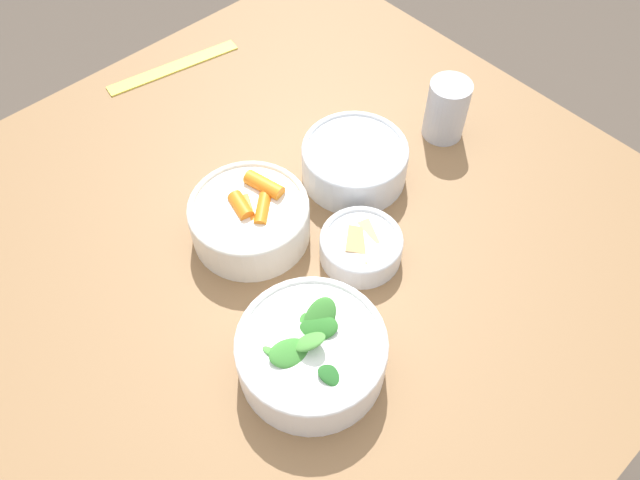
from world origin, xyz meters
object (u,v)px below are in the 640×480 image
Objects in this scene: bowl_carrots at (250,218)px; bowl_beans_hotdog at (354,162)px; bowl_cookies at (361,246)px; cup at (446,110)px; bowl_greens at (311,352)px; ruler at (174,67)px.

bowl_carrots is 0.19m from bowl_beans_hotdog.
bowl_carrots is at bearing 174.11° from bowl_beans_hotdog.
cup reaches higher than bowl_cookies.
bowl_greens is at bearing -143.69° from bowl_beans_hotdog.
cup is (0.24, -0.44, 0.05)m from ruler.
bowl_cookies is at bearing -94.37° from ruler.
bowl_cookies is (0.09, -0.14, -0.01)m from bowl_carrots.
ruler is (0.21, 0.61, -0.04)m from bowl_greens.
bowl_greens reaches higher than bowl_cookies.
bowl_cookies is (0.17, 0.08, -0.01)m from bowl_greens.
bowl_greens is 0.65m from ruler.
cup reaches higher than bowl_carrots.
bowl_beans_hotdog is (0.27, 0.20, -0.01)m from bowl_greens.
bowl_greens is 0.47m from cup.
bowl_cookies is 0.53m from ruler.
bowl_cookies is at bearing -130.70° from bowl_beans_hotdog.
cup reaches higher than bowl_beans_hotdog.
bowl_greens reaches higher than bowl_carrots.
cup reaches higher than bowl_greens.
bowl_carrots is 0.23m from bowl_greens.
bowl_greens is 1.83× the size of cup.
bowl_carrots reaches higher than bowl_beans_hotdog.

